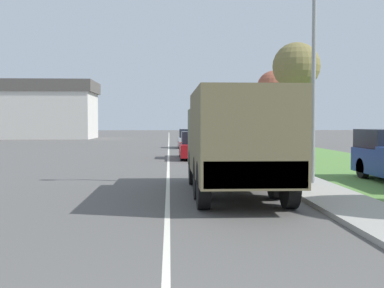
{
  "coord_description": "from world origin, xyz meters",
  "views": [
    {
      "loc": [
        0.05,
        -2.73,
        2.1
      ],
      "look_at": [
        0.77,
        12.5,
        1.42
      ],
      "focal_mm": 45.0,
      "sensor_mm": 36.0,
      "label": 1
    }
  ],
  "objects_px": {
    "military_truck": "(235,138)",
    "car_nearest_ahead": "(196,146)",
    "car_second_ahead": "(188,139)",
    "lamp_post": "(308,43)"
  },
  "relations": [
    {
      "from": "car_second_ahead",
      "to": "lamp_post",
      "type": "distance_m",
      "value": 24.92
    },
    {
      "from": "military_truck",
      "to": "car_second_ahead",
      "type": "relative_size",
      "value": 1.81
    },
    {
      "from": "car_nearest_ahead",
      "to": "lamp_post",
      "type": "height_order",
      "value": "lamp_post"
    },
    {
      "from": "military_truck",
      "to": "car_nearest_ahead",
      "type": "distance_m",
      "value": 14.45
    },
    {
      "from": "car_nearest_ahead",
      "to": "lamp_post",
      "type": "xyz_separation_m",
      "value": [
        2.95,
        -12.56,
        3.97
      ]
    },
    {
      "from": "car_second_ahead",
      "to": "lamp_post",
      "type": "height_order",
      "value": "lamp_post"
    },
    {
      "from": "car_second_ahead",
      "to": "military_truck",
      "type": "bearing_deg",
      "value": -89.39
    },
    {
      "from": "car_second_ahead",
      "to": "lamp_post",
      "type": "xyz_separation_m",
      "value": [
        2.91,
        -24.43,
        3.98
      ]
    },
    {
      "from": "car_nearest_ahead",
      "to": "car_second_ahead",
      "type": "distance_m",
      "value": 11.86
    },
    {
      "from": "military_truck",
      "to": "car_second_ahead",
      "type": "distance_m",
      "value": 26.3
    }
  ]
}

